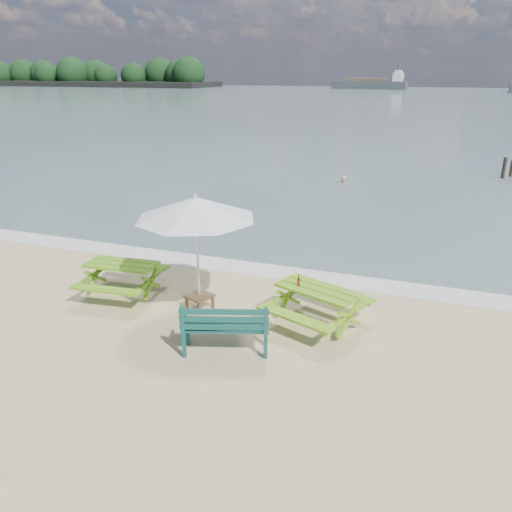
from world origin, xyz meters
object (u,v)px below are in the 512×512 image
(picnic_table_left, at_px, (123,279))
(picnic_table_right, at_px, (317,307))
(side_table, at_px, (200,301))
(patio_umbrella, at_px, (196,208))
(beer_bottle, at_px, (299,282))
(swimmer, at_px, (343,193))
(park_bench, at_px, (226,336))

(picnic_table_left, distance_m, picnic_table_right, 4.49)
(side_table, relative_size, patio_umbrella, 0.20)
(picnic_table_left, xyz_separation_m, patio_umbrella, (1.95, -0.07, 1.87))
(picnic_table_left, height_order, beer_bottle, beer_bottle)
(picnic_table_right, relative_size, swimmer, 1.42)
(park_bench, xyz_separation_m, beer_bottle, (0.91, 1.60, 0.56))
(picnic_table_left, bearing_deg, picnic_table_right, 1.11)
(picnic_table_left, height_order, patio_umbrella, patio_umbrella)
(swimmer, bearing_deg, beer_bottle, -83.31)
(picnic_table_left, bearing_deg, patio_umbrella, -2.13)
(patio_umbrella, bearing_deg, swimmer, 87.89)
(beer_bottle, xyz_separation_m, swimmer, (-1.61, 13.69, -1.33))
(side_table, xyz_separation_m, patio_umbrella, (0.00, 0.00, 2.07))
(swimmer, bearing_deg, side_table, -92.11)
(beer_bottle, bearing_deg, swimmer, 96.69)
(picnic_table_right, relative_size, side_table, 3.55)
(park_bench, bearing_deg, swimmer, 92.61)
(picnic_table_right, relative_size, park_bench, 1.39)
(picnic_table_left, distance_m, patio_umbrella, 2.71)
(park_bench, bearing_deg, picnic_table_right, 49.71)
(picnic_table_left, height_order, side_table, picnic_table_left)
(swimmer, bearing_deg, park_bench, -87.39)
(park_bench, relative_size, swimmer, 1.02)
(patio_umbrella, bearing_deg, picnic_table_right, 3.60)
(side_table, relative_size, swimmer, 0.40)
(picnic_table_right, height_order, beer_bottle, beer_bottle)
(park_bench, distance_m, patio_umbrella, 2.68)
(side_table, height_order, swimmer, swimmer)
(side_table, bearing_deg, picnic_table_left, 177.87)
(picnic_table_right, bearing_deg, side_table, -176.40)
(patio_umbrella, distance_m, beer_bottle, 2.53)
(beer_bottle, bearing_deg, patio_umbrella, -174.64)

